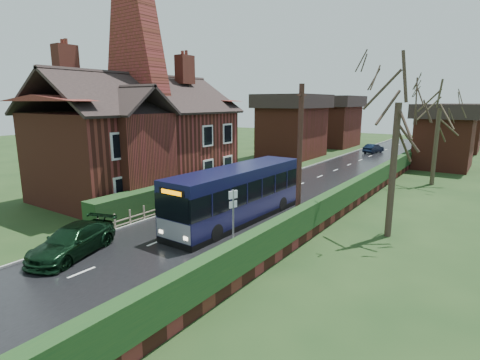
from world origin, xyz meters
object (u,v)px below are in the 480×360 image
Objects in this scene: bus_stop_sign at (233,213)px; brick_house at (140,134)px; bus at (237,195)px; telegraph_pole at (299,160)px; car_silver at (271,178)px; car_green at (73,241)px.

brick_house is at bearing 168.52° from bus_stop_sign.
telegraph_pole is (3.73, 0.13, 2.29)m from bus.
telegraph_pole reaches higher than bus_stop_sign.
bus is at bearing 136.66° from bus_stop_sign.
car_silver is 16.82m from car_green.
bus is 2.27× the size of car_green.
car_silver is at bearing 126.74° from bus_stop_sign.
car_green is at bearing -55.54° from brick_house.
car_green is (-0.42, -16.82, -0.09)m from car_silver.
brick_house is at bearing 106.51° from car_green.
telegraph_pole reaches higher than car_silver.
telegraph_pole is at bearing 3.03° from bus.
car_green is (-3.19, -8.17, -0.88)m from bus.
car_green is 1.50× the size of bus_stop_sign.
telegraph_pole reaches higher than bus.
car_silver reaches higher than car_green.
brick_house reaches higher than bus_stop_sign.
car_green is at bearing -110.24° from bus.
brick_house reaches higher than car_silver.
bus_stop_sign is (12.73, -5.95, -2.39)m from brick_house.
bus_stop_sign is 0.40× the size of telegraph_pole.
bus_stop_sign is at bearing 15.94° from car_green.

